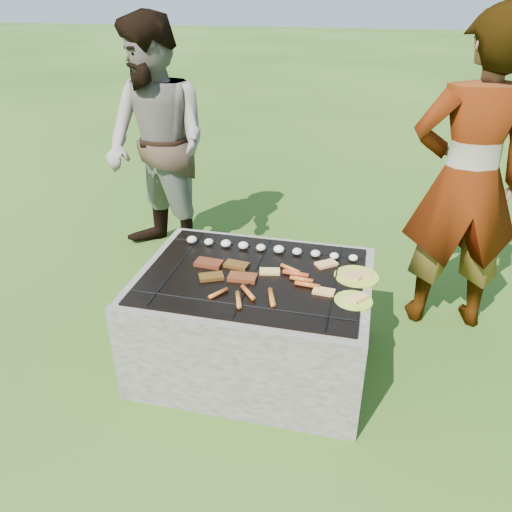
{
  "coord_description": "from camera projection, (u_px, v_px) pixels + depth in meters",
  "views": [
    {
      "loc": [
        0.57,
        -2.34,
        2.02
      ],
      "look_at": [
        0.0,
        0.05,
        0.7
      ],
      "focal_mm": 35.0,
      "sensor_mm": 36.0,
      "label": 1
    }
  ],
  "objects": [
    {
      "name": "mushrooms",
      "position": [
        263.0,
        248.0,
        3.03
      ],
      "size": [
        1.06,
        0.06,
        0.04
      ],
      "color": "beige",
      "rests_on": "fire_pit"
    },
    {
      "name": "lawn",
      "position": [
        254.0,
        359.0,
        3.08
      ],
      "size": [
        60.0,
        60.0,
        0.0
      ],
      "primitive_type": "plane",
      "color": "#224210",
      "rests_on": "ground"
    },
    {
      "name": "fire_pit",
      "position": [
        254.0,
        322.0,
        2.95
      ],
      "size": [
        1.3,
        1.0,
        0.62
      ],
      "color": "#A39C91",
      "rests_on": "ground"
    },
    {
      "name": "cook",
      "position": [
        467.0,
        182.0,
        3.02
      ],
      "size": [
        0.78,
        0.57,
        1.97
      ],
      "primitive_type": "imported",
      "rotation": [
        0.0,
        0.0,
        3.29
      ],
      "color": "gray",
      "rests_on": "ground"
    },
    {
      "name": "plate_far",
      "position": [
        356.0,
        277.0,
        2.77
      ],
      "size": [
        0.3,
        0.3,
        0.03
      ],
      "color": "gold",
      "rests_on": "fire_pit"
    },
    {
      "name": "bread_on_grate",
      "position": [
        308.0,
        274.0,
        2.77
      ],
      "size": [
        0.44,
        0.4,
        0.02
      ],
      "color": "#EAC577",
      "rests_on": "fire_pit"
    },
    {
      "name": "plate_near",
      "position": [
        354.0,
        301.0,
        2.56
      ],
      "size": [
        0.21,
        0.21,
        0.03
      ],
      "color": "yellow",
      "rests_on": "fire_pit"
    },
    {
      "name": "sausages",
      "position": [
        273.0,
        286.0,
        2.65
      ],
      "size": [
        0.55,
        0.49,
        0.03
      ],
      "color": "orange",
      "rests_on": "fire_pit"
    },
    {
      "name": "bystander",
      "position": [
        157.0,
        146.0,
        3.84
      ],
      "size": [
        1.16,
        1.08,
        1.9
      ],
      "primitive_type": "imported",
      "rotation": [
        0.0,
        0.0,
        -0.51
      ],
      "color": "gray",
      "rests_on": "ground"
    },
    {
      "name": "pork_slabs",
      "position": [
        225.0,
        270.0,
        2.81
      ],
      "size": [
        0.39,
        0.27,
        0.02
      ],
      "color": "#8E3719",
      "rests_on": "fire_pit"
    }
  ]
}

